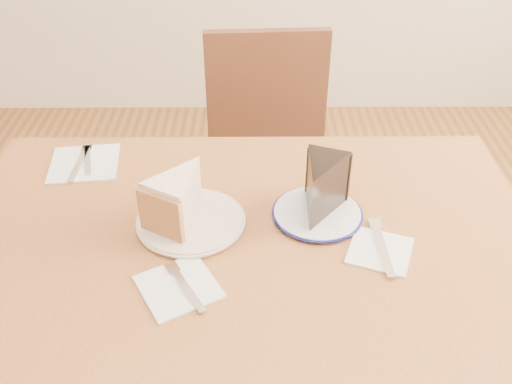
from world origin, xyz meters
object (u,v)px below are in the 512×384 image
object	(u,v)px
plate_navy	(317,214)
carrot_cake	(182,197)
table	(245,274)
chocolate_cake	(320,192)
plate_cream	(191,221)
chair_far	(269,171)

from	to	relation	value
plate_navy	carrot_cake	world-z (taller)	carrot_cake
plate_navy	table	bearing A→B (deg)	-154.75
plate_navy	chocolate_cake	distance (m)	0.06
chocolate_cake	table	bearing A→B (deg)	44.18
table	plate_navy	size ratio (longest dim) A/B	6.60
table	plate_cream	bearing A→B (deg)	156.32
plate_cream	plate_navy	bearing A→B (deg)	5.19
table	chocolate_cake	size ratio (longest dim) A/B	9.38
chocolate_cake	carrot_cake	bearing A→B (deg)	21.46
table	chair_far	xyz separation A→B (m)	(0.07, 0.61, -0.15)
plate_cream	plate_navy	distance (m)	0.26
carrot_cake	chocolate_cake	size ratio (longest dim) A/B	1.07
table	carrot_cake	bearing A→B (deg)	153.46
table	chair_far	world-z (taller)	chair_far
chair_far	plate_navy	world-z (taller)	chair_far
plate_navy	chocolate_cake	size ratio (longest dim) A/B	1.42
plate_navy	chocolate_cake	world-z (taller)	chocolate_cake
chair_far	plate_cream	size ratio (longest dim) A/B	4.19
table	chair_far	bearing A→B (deg)	83.52
plate_navy	carrot_cake	xyz separation A→B (m)	(-0.28, -0.01, 0.05)
table	chair_far	distance (m)	0.63
table	carrot_cake	world-z (taller)	carrot_cake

